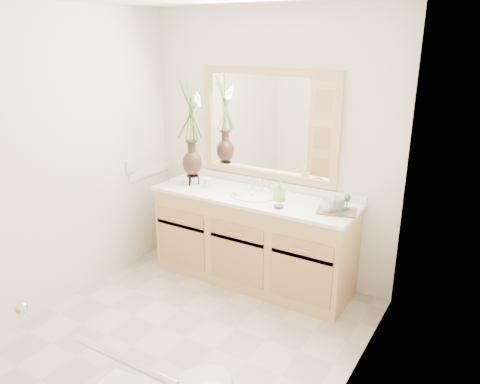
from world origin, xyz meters
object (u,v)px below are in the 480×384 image
Objects in this scene: tray at (337,211)px; tumbler at (207,182)px; flower_vase at (191,122)px; soap_bottle at (279,192)px.

tumbler is at bearing 166.14° from tray.
tray is at bearing 0.34° from tumbler.
tumbler is at bearing 3.12° from flower_vase.
flower_vase reaches higher than tumbler.
soap_bottle is (0.73, 0.01, 0.03)m from tumbler.
tumbler reaches higher than tray.
tray is at bearing 23.70° from soap_bottle.
tumbler is 1.25m from tray.
tray is (0.51, -0.01, -0.07)m from soap_bottle.
tray is (1.40, 0.02, -0.58)m from flower_vase.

